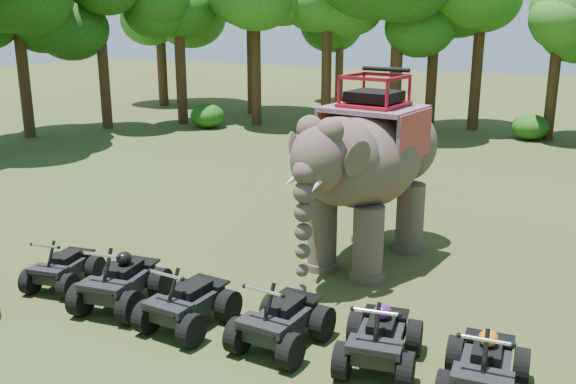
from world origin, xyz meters
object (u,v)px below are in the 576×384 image
atv_0 (62,261)px  atv_1 (121,274)px  atv_3 (281,311)px  elephant (370,168)px  atv_2 (188,295)px  atv_5 (486,359)px  atv_4 (380,330)px

atv_0 → atv_1: 1.79m
atv_0 → atv_3: 5.40m
elephant → atv_1: (-3.53, -4.69, -1.57)m
atv_0 → atv_2: (3.50, -0.31, 0.07)m
atv_0 → atv_5: 8.92m
atv_2 → atv_5: size_ratio=1.00×
atv_2 → atv_3: (1.90, 0.15, 0.01)m
elephant → atv_1: 6.08m
atv_3 → atv_4: size_ratio=1.03×
atv_0 → atv_5: (8.92, -0.16, 0.07)m
elephant → atv_1: size_ratio=2.90×
atv_1 → atv_5: atv_1 is taller
elephant → atv_2: (-1.81, -4.81, -1.60)m
elephant → atv_5: bearing=-44.8°
atv_0 → elephant: bearing=30.4°
atv_2 → atv_1: bearing=179.5°
atv_0 → atv_1: (1.78, -0.19, 0.11)m
atv_1 → atv_2: (1.72, -0.12, -0.03)m
atv_1 → atv_2: size_ratio=1.05×
atv_0 → atv_4: 7.18m
atv_0 → atv_5: bearing=-10.9°
elephant → atv_0: (-5.31, -4.51, -1.68)m
atv_0 → atv_1: size_ratio=0.84×
elephant → atv_5: 6.11m
atv_1 → atv_2: 1.72m
atv_3 → atv_5: (3.52, 0.00, -0.01)m
elephant → atv_2: size_ratio=3.05×
atv_5 → atv_2: bearing=176.5°
atv_1 → atv_2: bearing=-11.9°
atv_0 → atv_2: size_ratio=0.89×
atv_3 → atv_4: atv_3 is taller
atv_5 → atv_3: bearing=175.0°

